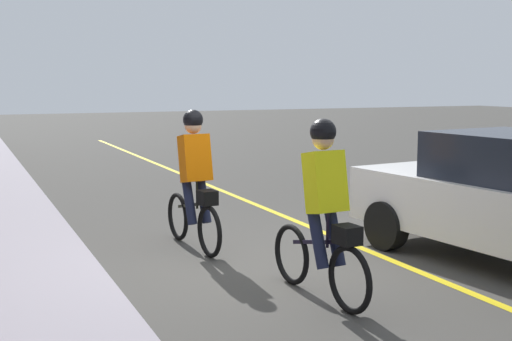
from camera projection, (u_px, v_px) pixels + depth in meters
ground_plane at (261, 268)px, 7.85m from camera, size 80.00×80.00×0.00m
lane_line_centre at (375, 253)px, 8.49m from camera, size 36.00×0.12×0.01m
cyclist_lead at (324, 211)px, 6.58m from camera, size 1.71×0.38×1.83m
cyclist_follow at (195, 181)px, 8.59m from camera, size 1.71×0.38×1.83m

